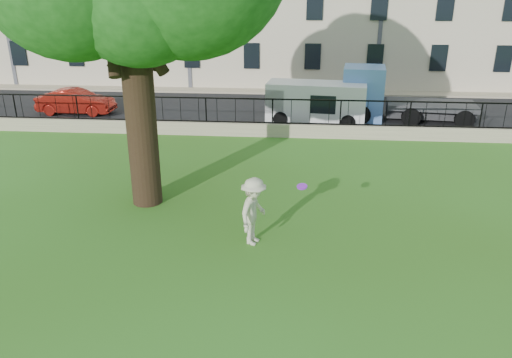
# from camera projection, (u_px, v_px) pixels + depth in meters

# --- Properties ---
(ground) EXTENTS (120.00, 120.00, 0.00)m
(ground) POSITION_uv_depth(u_px,v_px,m) (243.00, 283.00, 11.47)
(ground) COLOR #366117
(ground) RESTS_ON ground
(retaining_wall) EXTENTS (50.00, 0.40, 0.60)m
(retaining_wall) POSITION_uv_depth(u_px,v_px,m) (272.00, 130.00, 22.50)
(retaining_wall) COLOR gray
(retaining_wall) RESTS_ON ground
(iron_railing) EXTENTS (50.00, 0.05, 1.13)m
(iron_railing) POSITION_uv_depth(u_px,v_px,m) (273.00, 111.00, 22.19)
(iron_railing) COLOR black
(iron_railing) RESTS_ON retaining_wall
(street) EXTENTS (60.00, 9.00, 0.01)m
(street) POSITION_uv_depth(u_px,v_px,m) (277.00, 112.00, 26.97)
(street) COLOR black
(street) RESTS_ON ground
(sidewalk) EXTENTS (60.00, 1.40, 0.12)m
(sidewalk) POSITION_uv_depth(u_px,v_px,m) (281.00, 92.00, 31.78)
(sidewalk) COLOR gray
(sidewalk) RESTS_ON ground
(man) EXTENTS (1.02, 1.34, 1.83)m
(man) POSITION_uv_depth(u_px,v_px,m) (254.00, 211.00, 12.91)
(man) COLOR beige
(man) RESTS_ON ground
(frisbee) EXTENTS (0.33, 0.33, 0.12)m
(frisbee) POSITION_uv_depth(u_px,v_px,m) (302.00, 186.00, 12.59)
(frisbee) COLOR purple
(red_sedan) EXTENTS (3.99, 1.42, 1.31)m
(red_sedan) POSITION_uv_depth(u_px,v_px,m) (76.00, 102.00, 26.31)
(red_sedan) COLOR maroon
(red_sedan) RESTS_ON street
(white_van) EXTENTS (4.93, 2.39, 1.99)m
(white_van) POSITION_uv_depth(u_px,v_px,m) (316.00, 103.00, 24.45)
(white_van) COLOR silver
(white_van) RESTS_ON street
(blue_truck) EXTENTS (6.50, 2.94, 2.64)m
(blue_truck) POSITION_uv_depth(u_px,v_px,m) (407.00, 95.00, 24.77)
(blue_truck) COLOR #5B8CD7
(blue_truck) RESTS_ON street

